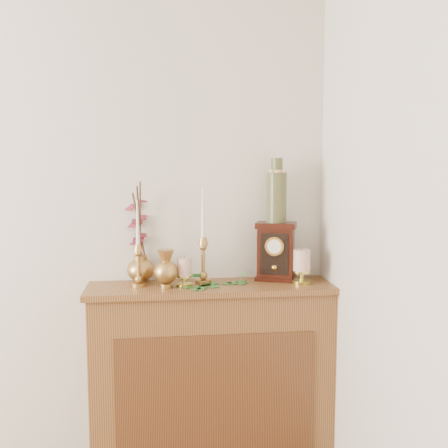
{
  "coord_description": "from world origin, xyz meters",
  "views": [
    {
      "loc": [
        1.14,
        -0.45,
        1.52
      ],
      "look_at": [
        1.45,
        2.05,
        1.24
      ],
      "focal_mm": 42.0,
      "sensor_mm": 36.0,
      "label": 1
    }
  ],
  "objects": [
    {
      "name": "console_shelf",
      "position": [
        1.4,
        2.1,
        0.44
      ],
      "size": [
        1.24,
        0.34,
        0.93
      ],
      "color": "brown",
      "rests_on": "ground"
    },
    {
      "name": "candlestick_left",
      "position": [
        1.04,
        2.1,
        1.07
      ],
      "size": [
        0.07,
        0.07,
        0.43
      ],
      "rotation": [
        0.0,
        0.0,
        -0.16
      ],
      "color": "#B38E47",
      "rests_on": "console_shelf"
    },
    {
      "name": "candlestick_center",
      "position": [
        1.36,
        2.13,
        1.09
      ],
      "size": [
        0.08,
        0.08,
        0.48
      ],
      "rotation": [
        0.0,
        0.0,
        0.42
      ],
      "color": "#B38E47",
      "rests_on": "console_shelf"
    },
    {
      "name": "bud_vase",
      "position": [
        1.17,
        2.05,
        1.02
      ],
      "size": [
        0.12,
        0.12,
        0.19
      ],
      "rotation": [
        0.0,
        0.0,
        -0.26
      ],
      "color": "#B38E47",
      "rests_on": "console_shelf"
    },
    {
      "name": "ginger_jar",
      "position": [
        1.03,
        2.23,
        1.16
      ],
      "size": [
        0.2,
        0.22,
        0.51
      ],
      "rotation": [
        0.0,
        0.0,
        -0.35
      ],
      "color": "#B38E47",
      "rests_on": "console_shelf"
    },
    {
      "name": "pillar_candle_left",
      "position": [
        1.26,
        2.07,
        1.01
      ],
      "size": [
        0.08,
        0.08,
        0.15
      ],
      "rotation": [
        0.0,
        0.0,
        -0.32
      ],
      "color": "gold",
      "rests_on": "console_shelf"
    },
    {
      "name": "pillar_candle_right",
      "position": [
        1.85,
        2.07,
        1.03
      ],
      "size": [
        0.09,
        0.09,
        0.18
      ],
      "rotation": [
        0.0,
        0.0,
        0.14
      ],
      "color": "gold",
      "rests_on": "console_shelf"
    },
    {
      "name": "ivy_garland",
      "position": [
        1.35,
        2.08,
        0.94
      ],
      "size": [
        0.35,
        0.17,
        0.07
      ],
      "rotation": [
        0.0,
        0.0,
        -0.19
      ],
      "color": "#2A6024",
      "rests_on": "console_shelf"
    },
    {
      "name": "mantel_clock",
      "position": [
        1.74,
        2.17,
        1.08
      ],
      "size": [
        0.24,
        0.2,
        0.3
      ],
      "rotation": [
        0.0,
        0.0,
        -0.34
      ],
      "color": "black",
      "rests_on": "console_shelf"
    },
    {
      "name": "ceramic_vase",
      "position": [
        1.74,
        2.17,
        1.38
      ],
      "size": [
        0.1,
        0.1,
        0.33
      ],
      "rotation": [
        0.0,
        0.0,
        -0.34
      ],
      "color": "#193226",
      "rests_on": "mantel_clock"
    }
  ]
}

